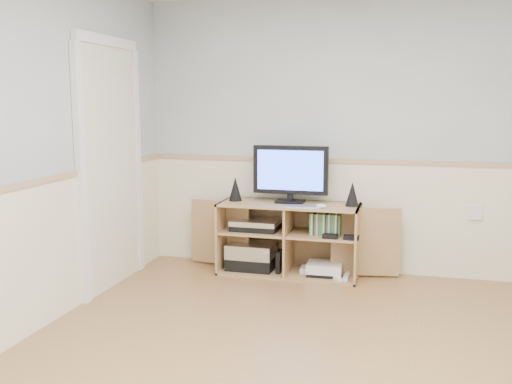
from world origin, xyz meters
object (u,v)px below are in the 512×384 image
at_px(media_cabinet, 290,237).
at_px(game_consoles, 324,269).
at_px(keyboard, 303,206).
at_px(monitor, 291,172).

bearing_deg(media_cabinet, game_consoles, -11.94).
bearing_deg(game_consoles, media_cabinet, 168.06).
height_order(media_cabinet, keyboard, keyboard).
bearing_deg(monitor, keyboard, -51.33).
height_order(media_cabinet, game_consoles, media_cabinet).
distance_m(monitor, keyboard, 0.37).
bearing_deg(keyboard, game_consoles, 29.18).
relative_size(media_cabinet, monitor, 2.88).
distance_m(media_cabinet, keyboard, 0.41).
bearing_deg(media_cabinet, monitor, -90.00).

